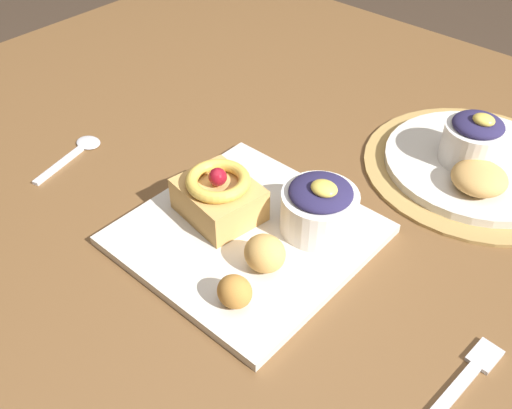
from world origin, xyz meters
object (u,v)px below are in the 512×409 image
object	(u,v)px
cake_slice	(219,195)
back_plate	(478,163)
berry_ramekin	(320,207)
back_pastry	(479,178)
fritter_front	(265,253)
back_ramekin	(474,140)
spoon	(76,152)
front_plate	(245,233)
fork	(467,377)
fritter_middle	(235,292)

from	to	relation	value
cake_slice	back_plate	bearing A→B (deg)	58.39
back_plate	berry_ramekin	bearing A→B (deg)	-108.97
back_pastry	fritter_front	bearing A→B (deg)	-112.29
berry_ramekin	back_ramekin	size ratio (longest dim) A/B	1.11
back_ramekin	spoon	xyz separation A→B (m)	(-0.44, -0.34, -0.05)
back_pastry	spoon	size ratio (longest dim) A/B	0.58
cake_slice	back_plate	size ratio (longest dim) A/B	0.43
back_plate	back_pastry	xyz separation A→B (m)	(0.03, -0.06, 0.02)
fritter_front	spoon	size ratio (longest dim) A/B	0.39
front_plate	back_pastry	xyz separation A→B (m)	(0.18, 0.26, 0.03)
cake_slice	spoon	distance (m)	0.26
fritter_front	cake_slice	bearing A→B (deg)	163.04
back_ramekin	spoon	bearing A→B (deg)	-142.22
berry_ramekin	spoon	xyz separation A→B (m)	(-0.37, -0.10, -0.04)
fork	back_pastry	bearing A→B (deg)	28.57
fritter_middle	back_plate	xyz separation A→B (m)	(0.08, 0.41, -0.02)
fork	spoon	xyz separation A→B (m)	(-0.60, -0.03, 0.00)
back_plate	back_pastry	bearing A→B (deg)	-67.35
back_ramekin	front_plate	bearing A→B (deg)	-114.32
front_plate	cake_slice	distance (m)	0.06
fritter_front	fork	world-z (taller)	fritter_front
front_plate	fritter_middle	xyz separation A→B (m)	(0.07, -0.09, 0.02)
fritter_front	back_pastry	size ratio (longest dim) A/B	0.67
cake_slice	fritter_middle	size ratio (longest dim) A/B	2.80
fritter_front	back_ramekin	bearing A→B (deg)	76.46
cake_slice	fritter_middle	world-z (taller)	cake_slice
front_plate	fritter_middle	distance (m)	0.12
front_plate	back_ramekin	xyz separation A→B (m)	(0.14, 0.31, 0.04)
front_plate	fork	world-z (taller)	front_plate
berry_ramekin	back_plate	bearing A→B (deg)	71.03
fritter_middle	fork	size ratio (longest dim) A/B	0.31
front_plate	spoon	size ratio (longest dim) A/B	2.14
fritter_middle	back_plate	size ratio (longest dim) A/B	0.15
fritter_front	fork	distance (m)	0.24
back_ramekin	spoon	world-z (taller)	back_ramekin
fritter_front	back_plate	distance (m)	0.36
fritter_front	fork	size ratio (longest dim) A/B	0.38
front_plate	fork	size ratio (longest dim) A/B	2.12
front_plate	spoon	xyz separation A→B (m)	(-0.30, -0.04, -0.00)
berry_ramekin	fritter_middle	bearing A→B (deg)	-87.72
front_plate	cake_slice	xyz separation A→B (m)	(-0.04, 0.00, 0.04)
back_pastry	back_plate	bearing A→B (deg)	112.65
back_plate	back_pastry	distance (m)	0.07
fritter_front	spoon	xyz separation A→B (m)	(-0.36, -0.01, -0.03)
berry_ramekin	fork	bearing A→B (deg)	-15.82
cake_slice	spoon	size ratio (longest dim) A/B	0.88
back_ramekin	back_pastry	bearing A→B (deg)	-54.41
back_pastry	fork	size ratio (longest dim) A/B	0.57
back_pastry	spoon	bearing A→B (deg)	-148.61
front_plate	fritter_front	world-z (taller)	fritter_front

